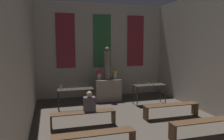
{
  "coord_description": "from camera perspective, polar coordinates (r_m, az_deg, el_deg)",
  "views": [
    {
      "loc": [
        -2.52,
        0.13,
        2.58
      ],
      "look_at": [
        0.0,
        8.85,
        1.49
      ],
      "focal_mm": 35.0,
      "sensor_mm": 36.0,
      "label": 1
    }
  ],
  "objects": [
    {
      "name": "pew_third_left",
      "position": [
        5.47,
        -4.69,
        -17.26
      ],
      "size": [
        2.01,
        0.36,
        0.48
      ],
      "color": "#4C331E",
      "rests_on": "ground_plane"
    },
    {
      "name": "altar",
      "position": [
        10.07,
        -1.27,
        -5.15
      ],
      "size": [
        1.17,
        0.72,
        0.98
      ],
      "color": "gray",
      "rests_on": "ground_plane"
    },
    {
      "name": "pew_back_left",
      "position": [
        7.01,
        -7.48,
        -11.8
      ],
      "size": [
        2.01,
        0.36,
        0.48
      ],
      "color": "#4C331E",
      "rests_on": "ground_plane"
    },
    {
      "name": "pew_back_right",
      "position": [
        8.05,
        15.22,
        -9.52
      ],
      "size": [
        2.01,
        0.36,
        0.48
      ],
      "color": "#4C331E",
      "rests_on": "ground_plane"
    },
    {
      "name": "candle_rack_right",
      "position": [
        9.5,
        9.77,
        -4.43
      ],
      "size": [
        1.37,
        0.49,
        1.03
      ],
      "color": "#332D28",
      "rests_on": "ground_plane"
    },
    {
      "name": "person_seated",
      "position": [
        6.93,
        -5.93,
        -8.53
      ],
      "size": [
        0.36,
        0.24,
        0.64
      ],
      "color": "#564C56",
      "rests_on": "pew_back_left"
    },
    {
      "name": "flower_vase_left",
      "position": [
        9.85,
        -3.43,
        -1.01
      ],
      "size": [
        0.25,
        0.25,
        0.45
      ],
      "color": "beige",
      "rests_on": "altar"
    },
    {
      "name": "statue",
      "position": [
        9.89,
        -1.29,
        1.52
      ],
      "size": [
        0.29,
        0.29,
        1.46
      ],
      "color": "gray",
      "rests_on": "altar"
    },
    {
      "name": "wall_left",
      "position": [
        5.23,
        -23.49,
        2.83
      ],
      "size": [
        0.12,
        10.85,
        4.53
      ],
      "color": "beige",
      "rests_on": "ground_plane"
    },
    {
      "name": "flower_vase_right",
      "position": [
        10.04,
        0.82,
        -0.85
      ],
      "size": [
        0.25,
        0.25,
        0.45
      ],
      "color": "beige",
      "rests_on": "altar"
    },
    {
      "name": "wall_back",
      "position": [
        10.84,
        -2.68,
        5.29
      ],
      "size": [
        6.51,
        0.16,
        4.53
      ],
      "color": "beige",
      "rests_on": "ground_plane"
    },
    {
      "name": "candle_rack_left",
      "position": [
        8.62,
        -9.55,
        -5.58
      ],
      "size": [
        1.37,
        0.49,
        1.05
      ],
      "color": "#332D28",
      "rests_on": "ground_plane"
    },
    {
      "name": "pew_third_right",
      "position": [
        6.75,
        22.8,
        -13.03
      ],
      "size": [
        2.01,
        0.36,
        0.48
      ],
      "color": "#4C331E",
      "rests_on": "ground_plane"
    }
  ]
}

